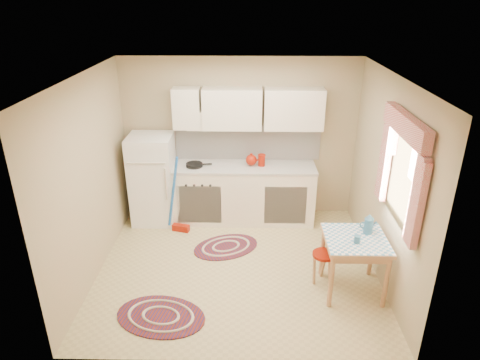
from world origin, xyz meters
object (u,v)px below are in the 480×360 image
object	(u,v)px
base_cabinets	(241,194)
table	(353,265)
fridge	(153,179)
stool	(323,268)

from	to	relation	value
base_cabinets	table	bearing A→B (deg)	-52.03
fridge	table	size ratio (longest dim) A/B	1.94
base_cabinets	table	world-z (taller)	base_cabinets
base_cabinets	stool	size ratio (longest dim) A/B	5.36
fridge	table	bearing A→B (deg)	-32.02
fridge	base_cabinets	distance (m)	1.38
table	stool	bearing A→B (deg)	156.39
fridge	stool	distance (m)	2.90
table	fridge	bearing A→B (deg)	147.98
base_cabinets	stool	bearing A→B (deg)	-57.07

